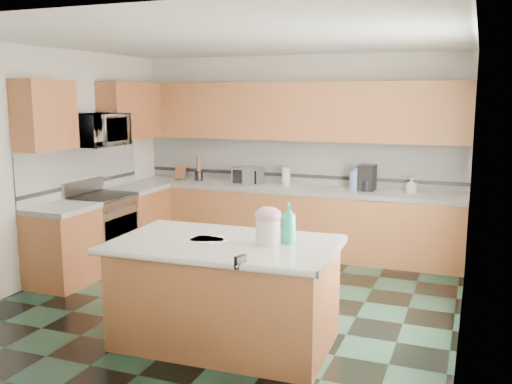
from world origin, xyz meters
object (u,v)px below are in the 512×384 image
at_px(island_base, 226,296).
at_px(soap_bottle_island, 289,223).
at_px(toaster_oven, 248,176).
at_px(treat_jar, 268,232).
at_px(island_top, 225,244).
at_px(coffee_maker, 367,178).
at_px(knife_block, 180,172).

bearing_deg(island_base, soap_bottle_island, 13.13).
xyz_separation_m(soap_bottle_island, toaster_oven, (-1.56, 2.90, -0.06)).
bearing_deg(treat_jar, island_top, -165.30).
relative_size(island_top, coffee_maker, 5.58).
xyz_separation_m(island_base, treat_jar, (0.38, 0.04, 0.60)).
xyz_separation_m(island_base, knife_block, (-2.11, 3.04, 0.60)).
distance_m(island_base, coffee_maker, 3.21).
distance_m(knife_block, toaster_oven, 1.08).
height_order(island_top, treat_jar, treat_jar).
bearing_deg(coffee_maker, toaster_oven, -173.21).
distance_m(soap_bottle_island, knife_block, 3.92).
relative_size(island_base, treat_jar, 8.41).
bearing_deg(island_top, coffee_maker, 76.07).
relative_size(island_top, soap_bottle_island, 5.55).
height_order(island_base, toaster_oven, toaster_oven).
xyz_separation_m(treat_jar, soap_bottle_island, (0.15, 0.10, 0.06)).
relative_size(soap_bottle_island, coffee_maker, 1.01).
relative_size(island_base, soap_bottle_island, 5.26).
bearing_deg(soap_bottle_island, coffee_maker, 65.73).
relative_size(soap_bottle_island, toaster_oven, 0.88).
xyz_separation_m(knife_block, toaster_oven, (1.08, 0.00, 0.00)).
xyz_separation_m(treat_jar, coffee_maker, (0.27, 3.03, 0.06)).
relative_size(soap_bottle_island, knife_block, 1.58).
bearing_deg(soap_bottle_island, knife_block, 110.29).
height_order(island_base, coffee_maker, coffee_maker).
xyz_separation_m(treat_jar, toaster_oven, (-1.41, 3.00, 0.01)).
xyz_separation_m(island_base, coffee_maker, (0.64, 3.07, 0.66)).
distance_m(treat_jar, soap_bottle_island, 0.19).
bearing_deg(knife_block, island_base, -51.44).
height_order(knife_block, toaster_oven, same).
bearing_deg(toaster_oven, island_base, -46.52).
bearing_deg(island_top, treat_jar, 4.17).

